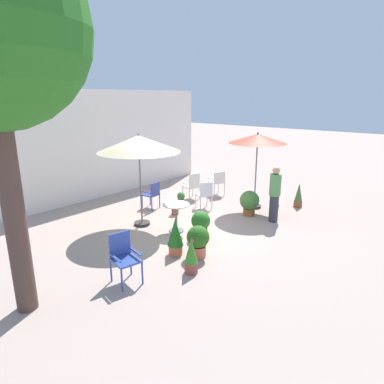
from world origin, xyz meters
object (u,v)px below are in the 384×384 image
at_px(cafe_table_0, 176,212).
at_px(potted_plant_4, 249,202).
at_px(patio_umbrella_1, 139,144).
at_px(potted_plant_0, 175,207).
at_px(patio_chair_2, 218,181).
at_px(standing_person, 275,194).
at_px(potted_plant_7, 181,199).
at_px(patio_chair_0, 152,193).
at_px(patio_chair_1, 192,185).
at_px(potted_plant_3, 299,196).
at_px(potted_plant_8, 198,240).
at_px(potted_plant_6, 175,236).
at_px(patio_chair_4, 123,255).
at_px(patio_chair_3, 205,193).
at_px(patio_umbrella_0, 258,140).
at_px(potted_plant_2, 274,209).
at_px(potted_plant_5, 191,256).
at_px(potted_plant_1, 201,223).

relative_size(cafe_table_0, potted_plant_4, 1.00).
bearing_deg(patio_umbrella_1, potted_plant_0, -5.42).
xyz_separation_m(patio_chair_2, standing_person, (-1.18, -2.84, 0.30)).
height_order(cafe_table_0, potted_plant_7, cafe_table_0).
bearing_deg(patio_chair_0, patio_chair_1, -11.64).
xyz_separation_m(potted_plant_3, potted_plant_8, (-4.92, 0.23, 0.03)).
xyz_separation_m(potted_plant_4, potted_plant_6, (-3.38, -0.09, 0.03)).
distance_m(patio_chair_4, potted_plant_7, 4.83).
bearing_deg(patio_chair_3, patio_umbrella_0, -44.63).
relative_size(cafe_table_0, standing_person, 0.48).
distance_m(potted_plant_4, potted_plant_6, 3.38).
height_order(patio_chair_3, patio_chair_4, patio_chair_4).
distance_m(patio_chair_0, potted_plant_3, 4.74).
bearing_deg(potted_plant_2, potted_plant_8, 178.97).
relative_size(patio_chair_0, potted_plant_5, 1.13).
bearing_deg(potted_plant_8, potted_plant_3, -2.70).
height_order(patio_chair_0, potted_plant_4, patio_chair_0).
distance_m(patio_umbrella_1, patio_chair_4, 3.46).
height_order(patio_chair_4, potted_plant_6, patio_chair_4).
relative_size(cafe_table_0, potted_plant_1, 1.08).
relative_size(patio_umbrella_0, potted_plant_5, 3.20).
height_order(patio_umbrella_0, cafe_table_0, patio_umbrella_0).
relative_size(patio_umbrella_1, potted_plant_0, 6.01).
bearing_deg(potted_plant_3, patio_chair_3, 134.35).
relative_size(patio_chair_3, potted_plant_1, 1.26).
bearing_deg(potted_plant_8, patio_chair_3, 35.36).
bearing_deg(potted_plant_5, patio_chair_3, 34.09).
distance_m(patio_chair_2, potted_plant_0, 2.59).
height_order(potted_plant_3, potted_plant_8, potted_plant_3).
relative_size(potted_plant_0, potted_plant_5, 0.56).
relative_size(cafe_table_0, patio_chair_3, 0.85).
xyz_separation_m(patio_umbrella_1, potted_plant_2, (3.03, -2.52, -2.02)).
height_order(patio_chair_4, potted_plant_4, patio_chair_4).
xyz_separation_m(patio_umbrella_1, potted_plant_6, (-0.76, -1.98, -1.81)).
height_order(potted_plant_4, standing_person, standing_person).
distance_m(cafe_table_0, patio_chair_1, 3.01).
distance_m(patio_chair_1, potted_plant_0, 1.74).
bearing_deg(patio_chair_4, patio_umbrella_1, 41.69).
bearing_deg(cafe_table_0, patio_chair_4, -159.42).
height_order(patio_umbrella_0, potted_plant_7, patio_umbrella_0).
bearing_deg(patio_chair_0, potted_plant_0, -89.42).
height_order(patio_chair_2, potted_plant_7, patio_chair_2).
bearing_deg(standing_person, patio_umbrella_0, 53.88).
bearing_deg(patio_chair_2, potted_plant_6, -155.03).
distance_m(potted_plant_2, standing_person, 0.73).
bearing_deg(potted_plant_1, potted_plant_0, 62.31).
bearing_deg(potted_plant_5, potted_plant_6, 63.24).
relative_size(potted_plant_0, potted_plant_7, 0.91).
relative_size(patio_chair_2, potted_plant_1, 1.24).
bearing_deg(potted_plant_6, potted_plant_3, -7.79).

